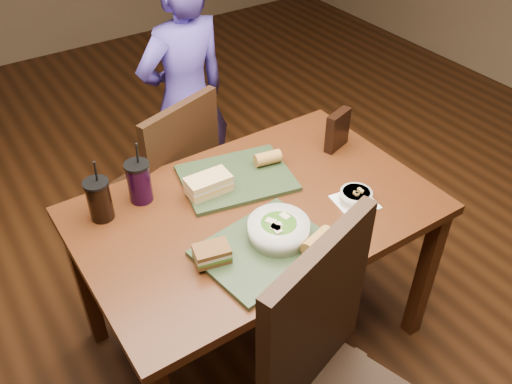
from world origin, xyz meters
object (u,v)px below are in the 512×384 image
dining_table (256,225)px  cup_berry (139,182)px  diner (186,100)px  baguette_far (268,158)px  chair_far (176,178)px  chip_bag (337,130)px  soup_bowl (356,197)px  tray_near (264,249)px  salad_bowl (279,229)px  tray_far (236,178)px  sandwich_near (212,254)px  cup_cola (99,200)px  sandwich_far (208,184)px  baguette_near (318,242)px

dining_table → cup_berry: cup_berry is taller
diner → baguette_far: size_ratio=12.96×
chair_far → chip_bag: 0.77m
soup_bowl → diner: bearing=95.7°
dining_table → tray_near: 0.25m
salad_bowl → tray_far: bearing=80.4°
tray_near → cup_berry: (-0.23, 0.48, 0.07)m
tray_far → sandwich_near: 0.46m
sandwich_near → soup_bowl: bearing=-2.2°
tray_far → soup_bowl: size_ratio=2.55×
cup_cola → baguette_far: bearing=-6.6°
sandwich_far → cup_berry: bearing=152.0°
soup_bowl → baguette_far: (-0.14, 0.37, 0.02)m
chair_far → tray_near: bearing=-93.8°
salad_bowl → chair_far: bearing=91.2°
baguette_far → cup_cola: size_ratio=0.43×
chair_far → diner: (0.26, 0.37, 0.16)m
salad_bowl → chip_bag: chip_bag is taller
tray_near → salad_bowl: size_ratio=2.00×
diner → tray_far: diner is taller
diner → tray_far: (-0.18, -0.78, 0.07)m
chip_bag → diner: bearing=92.5°
chair_far → cup_cola: cup_cola is taller
sandwich_near → chip_bag: size_ratio=0.77×
baguette_near → tray_far: bearing=91.4°
salad_bowl → baguette_near: bearing=-58.0°
tray_near → dining_table: bearing=63.2°
sandwich_far → baguette_near: size_ratio=1.42×
cup_berry → salad_bowl: bearing=-57.4°
dining_table → sandwich_near: 0.35m
soup_bowl → sandwich_far: (-0.43, 0.34, 0.02)m
cup_berry → sandwich_near: bearing=-83.0°
baguette_near → cup_cola: 0.78m
chair_far → cup_cola: 0.63m
tray_far → soup_bowl: soup_bowl is taller
sandwich_near → chip_bag: (0.78, 0.30, 0.04)m
tray_near → sandwich_near: 0.18m
baguette_near → chip_bag: 0.65m
salad_bowl → cup_berry: (-0.30, 0.47, 0.03)m
diner → tray_near: bearing=69.3°
diner → tray_near: 1.21m
baguette_far → cup_berry: (-0.51, 0.09, 0.04)m
tray_near → salad_bowl: (0.07, 0.02, 0.04)m
tray_far → baguette_near: bearing=-88.6°
tray_near → sandwich_near: sandwich_near is taller
tray_near → tray_far: 0.41m
dining_table → tray_far: tray_far is taller
salad_bowl → cup_berry: cup_berry is taller
baguette_far → diner: bearing=87.8°
baguette_far → chip_bag: (0.33, -0.04, 0.04)m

